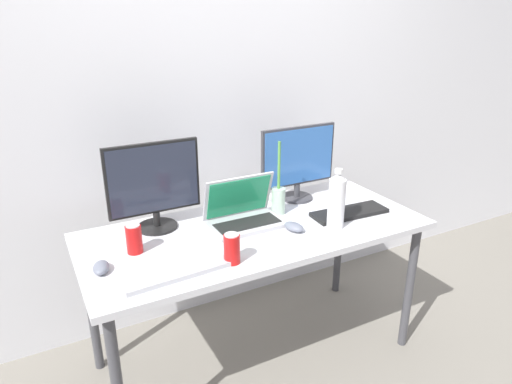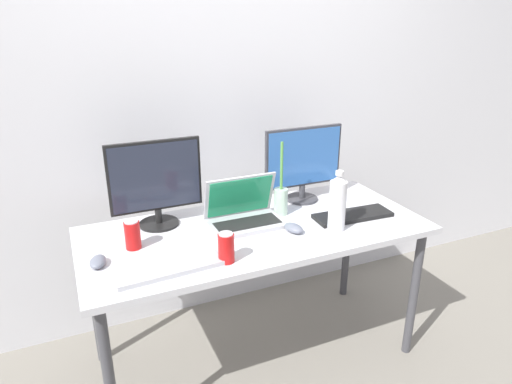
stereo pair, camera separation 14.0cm
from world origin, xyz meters
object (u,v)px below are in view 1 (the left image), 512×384
object	(u,v)px
keyboard_aux	(175,271)
bamboo_vase	(278,198)
monitor_center	(298,160)
mouse_by_keyboard	(294,227)
laptop_silver	(243,213)
keyboard_main	(349,212)
work_desk	(256,240)
monitor_left	(154,184)
mouse_by_laptop	(101,267)
soda_can_by_laptop	(134,239)
water_bottle	(337,201)
soda_can_near_keyboard	(232,249)

from	to	relation	value
keyboard_aux	bamboo_vase	size ratio (longest dim) A/B	1.13
monitor_center	mouse_by_keyboard	bearing A→B (deg)	-124.72
laptop_silver	mouse_by_keyboard	size ratio (longest dim) A/B	3.28
keyboard_main	work_desk	bearing A→B (deg)	173.44
bamboo_vase	keyboard_main	bearing A→B (deg)	-30.47
monitor_center	monitor_left	bearing A→B (deg)	-179.86
keyboard_aux	mouse_by_keyboard	world-z (taller)	mouse_by_keyboard
monitor_left	mouse_by_laptop	bearing A→B (deg)	-137.35
monitor_center	mouse_by_laptop	xyz separation A→B (m)	(-1.08, -0.29, -0.20)
laptop_silver	soda_can_by_laptop	size ratio (longest dim) A/B	2.77
water_bottle	soda_can_near_keyboard	bearing A→B (deg)	-172.57
laptop_silver	keyboard_aux	world-z (taller)	laptop_silver
monitor_left	mouse_by_laptop	distance (m)	0.46
water_bottle	soda_can_near_keyboard	xyz separation A→B (m)	(-0.57, -0.07, -0.07)
monitor_center	work_desk	bearing A→B (deg)	-149.29
keyboard_main	bamboo_vase	size ratio (longest dim) A/B	1.05
monitor_left	laptop_silver	xyz separation A→B (m)	(0.37, -0.15, -0.16)
keyboard_main	soda_can_near_keyboard	distance (m)	0.74
laptop_silver	bamboo_vase	world-z (taller)	bamboo_vase
monitor_center	bamboo_vase	xyz separation A→B (m)	(-0.19, -0.12, -0.14)
mouse_by_keyboard	monitor_center	bearing A→B (deg)	39.23
laptop_silver	soda_can_by_laptop	world-z (taller)	laptop_silver
laptop_silver	keyboard_main	xyz separation A→B (m)	(0.52, -0.15, -0.04)
keyboard_aux	bamboo_vase	distance (m)	0.72
laptop_silver	monitor_left	bearing A→B (deg)	158.48
keyboard_main	mouse_by_laptop	distance (m)	1.20
work_desk	keyboard_aux	distance (m)	0.52
monitor_left	bamboo_vase	bearing A→B (deg)	-11.41
soda_can_by_laptop	keyboard_main	bearing A→B (deg)	-6.11
work_desk	mouse_by_laptop	distance (m)	0.72
work_desk	water_bottle	size ratio (longest dim) A/B	5.61
mouse_by_keyboard	soda_can_by_laptop	distance (m)	0.71
water_bottle	monitor_center	bearing A→B (deg)	84.87
bamboo_vase	monitor_left	bearing A→B (deg)	168.59
work_desk	bamboo_vase	world-z (taller)	bamboo_vase
keyboard_aux	mouse_by_keyboard	size ratio (longest dim) A/B	3.95
laptop_silver	soda_can_near_keyboard	distance (m)	0.37
monitor_center	bamboo_vase	distance (m)	0.26
monitor_left	soda_can_near_keyboard	bearing A→B (deg)	-69.35
water_bottle	laptop_silver	bearing A→B (deg)	147.49
soda_can_near_keyboard	keyboard_aux	bearing A→B (deg)	172.45
water_bottle	soda_can_near_keyboard	distance (m)	0.58
keyboard_main	water_bottle	bearing A→B (deg)	-148.45
monitor_left	laptop_silver	world-z (taller)	monitor_left
soda_can_by_laptop	monitor_center	bearing A→B (deg)	11.52
water_bottle	keyboard_aux	bearing A→B (deg)	-176.87
monitor_left	soda_can_by_laptop	bearing A→B (deg)	-129.03
mouse_by_keyboard	mouse_by_laptop	distance (m)	0.86
mouse_by_laptop	soda_can_by_laptop	size ratio (longest dim) A/B	0.80
work_desk	monitor_center	bearing A→B (deg)	30.71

